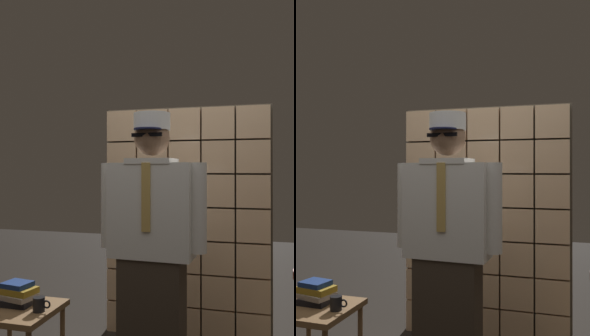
# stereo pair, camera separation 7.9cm
# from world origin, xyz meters

# --- Properties ---
(glass_block_wall) EXTENTS (1.42, 0.10, 1.98)m
(glass_block_wall) POSITION_xyz_m (-0.00, 1.15, 0.97)
(glass_block_wall) COLOR #E0B78C
(glass_block_wall) RESTS_ON ground
(standing_person) EXTENTS (0.71, 0.31, 1.79)m
(standing_person) POSITION_xyz_m (-0.07, 0.29, 0.93)
(standing_person) COLOR #382D23
(standing_person) RESTS_ON ground
(side_table) EXTENTS (0.52, 0.52, 0.48)m
(side_table) POSITION_xyz_m (-0.99, 0.21, 0.42)
(side_table) COLOR brown
(side_table) RESTS_ON ground
(book_stack) EXTENTS (0.28, 0.22, 0.15)m
(book_stack) POSITION_xyz_m (-1.03, 0.26, 0.55)
(book_stack) COLOR black
(book_stack) RESTS_ON side_table
(coffee_mug) EXTENTS (0.13, 0.08, 0.09)m
(coffee_mug) POSITION_xyz_m (-0.81, 0.18, 0.53)
(coffee_mug) COLOR black
(coffee_mug) RESTS_ON side_table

